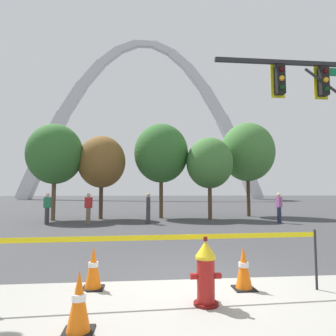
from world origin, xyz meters
name	(u,v)px	position (x,y,z in m)	size (l,w,h in m)	color
ground_plane	(195,283)	(0.00, 0.00, 0.00)	(240.00, 240.00, 0.00)	#3D3D3F
fire_hydrant	(206,273)	(-0.04, -1.04, 0.47)	(0.46, 0.48, 0.99)	#5E0F0D
caution_tape_barrier	(162,253)	(-0.65, -0.66, 0.69)	(5.30, 0.24, 1.01)	#232326
traffic_cone_by_hydrant	(79,302)	(-1.72, -1.74, 0.36)	(0.36, 0.36, 0.73)	black
traffic_cone_mid_sidewalk	(244,268)	(0.76, -0.41, 0.36)	(0.36, 0.36, 0.73)	black
traffic_cone_curb_edge	(93,268)	(-1.79, -0.15, 0.36)	(0.36, 0.36, 0.73)	black
traffic_signal_gantry	(333,113)	(4.86, 2.93, 4.07)	(5.02, 0.44, 6.00)	#232326
monument_arch	(144,126)	(0.00, 60.08, 16.32)	(53.73, 2.64, 36.65)	silver
tree_far_left	(55,154)	(-6.02, 12.50, 3.88)	(3.25, 3.25, 5.68)	brown
tree_left_mid	(102,162)	(-3.36, 13.08, 3.50)	(2.93, 2.93, 5.12)	#473323
tree_center_left	(161,153)	(0.35, 13.30, 4.12)	(3.44, 3.44, 6.02)	brown
tree_center_right	(210,163)	(3.29, 12.43, 3.43)	(2.87, 2.87, 5.02)	brown
tree_right_mid	(247,152)	(6.38, 14.17, 4.39)	(3.66, 3.66, 6.41)	#473323
pedestrian_walking_left	(47,208)	(-5.73, 10.37, 0.82)	(0.36, 0.23, 1.59)	#38383D
pedestrian_standing_center	(148,208)	(-0.55, 10.05, 0.82)	(0.22, 0.34, 1.59)	#38383D
pedestrian_walking_right	(279,208)	(6.37, 9.74, 0.82)	(0.23, 0.36, 1.59)	#232847
pedestrian_near_trees	(88,208)	(-3.59, 10.00, 0.82)	(0.38, 0.29, 1.59)	brown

